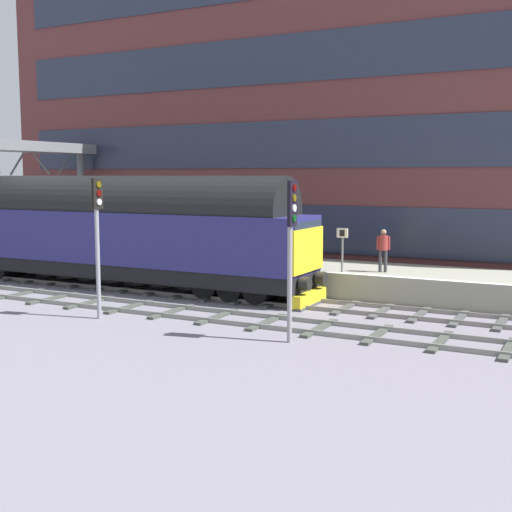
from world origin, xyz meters
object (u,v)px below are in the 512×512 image
(signal_post_mid, at_px, (98,229))
(diesel_locomotive, at_px, (103,228))
(waiting_passenger, at_px, (383,246))
(platform_number_sign, at_px, (342,243))
(signal_post_near, at_px, (291,238))

(signal_post_mid, bearing_deg, diesel_locomotive, 38.97)
(waiting_passenger, bearing_deg, signal_post_mid, 22.45)
(diesel_locomotive, relative_size, platform_number_sign, 11.42)
(waiting_passenger, bearing_deg, platform_number_sign, 4.29)
(platform_number_sign, distance_m, waiting_passenger, 1.59)
(signal_post_near, bearing_deg, platform_number_sign, 8.65)
(signal_post_near, xyz_separation_m, platform_number_sign, (7.17, 1.09, -0.83))
(signal_post_mid, xyz_separation_m, waiting_passenger, (7.96, -7.16, -0.96))
(platform_number_sign, xyz_separation_m, waiting_passenger, (0.79, -1.37, -0.15))
(signal_post_mid, distance_m, waiting_passenger, 10.75)
(diesel_locomotive, bearing_deg, signal_post_mid, -141.03)
(diesel_locomotive, relative_size, signal_post_near, 4.23)
(platform_number_sign, height_order, waiting_passenger, platform_number_sign)
(diesel_locomotive, bearing_deg, platform_number_sign, -78.98)
(signal_post_near, bearing_deg, signal_post_mid, 90.00)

